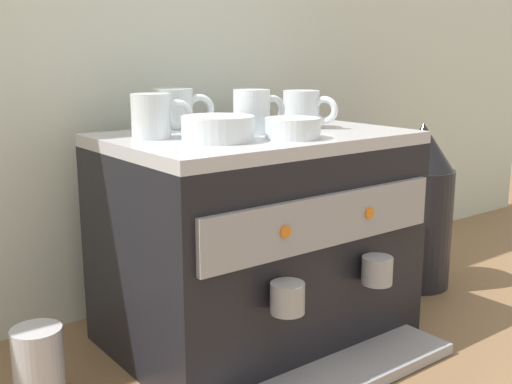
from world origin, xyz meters
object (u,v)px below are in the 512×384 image
Objects in this scene: ceramic_cup_3 at (254,112)px; ceramic_bowl_1 at (291,129)px; ceramic_cup_1 at (176,110)px; ceramic_cup_2 at (153,116)px; coffee_grinder at (419,207)px; ceramic_bowl_0 at (218,129)px; milk_pitcher at (39,365)px; espresso_machine at (258,238)px; ceramic_cup_0 at (303,109)px.

ceramic_bowl_1 is (0.00, -0.10, -0.02)m from ceramic_cup_3.
ceramic_cup_1 is 0.11m from ceramic_cup_2.
coffee_grinder is at bearing -5.41° from ceramic_cup_2.
ceramic_bowl_0 is 0.97× the size of milk_pitcher.
ceramic_bowl_0 is (-0.12, -0.05, 0.23)m from espresso_machine.
ceramic_cup_0 is 1.08× the size of ceramic_bowl_1.
ceramic_cup_1 reaches higher than coffee_grinder.
milk_pitcher is (-0.31, 0.07, -0.36)m from ceramic_bowl_0.
ceramic_bowl_0 is at bearing -53.73° from ceramic_cup_2.
ceramic_cup_3 reaches higher than ceramic_cup_0.
ceramic_cup_3 is 0.28× the size of coffee_grinder.
milk_pitcher is (-0.43, 0.12, -0.36)m from ceramic_bowl_1.
ceramic_cup_3 reaches higher than milk_pitcher.
coffee_grinder is at bearing -1.63° from ceramic_cup_3.
espresso_machine is 0.48m from coffee_grinder.
milk_pitcher is (-0.42, 0.02, -0.38)m from ceramic_cup_3.
ceramic_bowl_0 is 0.48m from milk_pitcher.
milk_pitcher is (-0.55, 0.01, -0.38)m from ceramic_cup_0.
ceramic_bowl_0 is at bearing -11.88° from milk_pitcher.
milk_pitcher is at bearing 168.12° from ceramic_bowl_0.
espresso_machine is at bearing 87.16° from ceramic_bowl_1.
ceramic_cup_3 is (-0.13, -0.01, 0.00)m from ceramic_cup_0.
ceramic_cup_3 is at bearing -176.19° from ceramic_cup_0.
milk_pitcher is at bearing 177.42° from ceramic_cup_3.
ceramic_cup_1 is (-0.23, 0.11, 0.00)m from ceramic_cup_0.
coffee_grinder is 3.11× the size of milk_pitcher.
ceramic_bowl_1 is at bearing -87.14° from ceramic_cup_3.
ceramic_cup_0 is 0.25m from ceramic_cup_1.
espresso_machine is 4.49× the size of ceramic_bowl_0.
espresso_machine is at bearing 21.11° from ceramic_bowl_0.
ceramic_cup_3 is at bearing -2.58° from milk_pitcher.
ceramic_bowl_0 is 0.64m from coffee_grinder.
ceramic_cup_0 is 0.13m from ceramic_cup_3.
ceramic_cup_0 is (0.12, 0.01, 0.24)m from espresso_machine.
ceramic_bowl_0 is at bearing -176.92° from coffee_grinder.
ceramic_cup_0 reaches higher than espresso_machine.
ceramic_bowl_1 is at bearing -65.88° from ceramic_cup_1.
ceramic_bowl_1 is at bearing -139.42° from ceramic_cup_0.
espresso_machine is 1.40× the size of coffee_grinder.
espresso_machine reaches higher than milk_pitcher.
ceramic_cup_3 is 0.12m from ceramic_bowl_0.
ceramic_cup_1 is 0.52m from milk_pitcher.
ceramic_cup_1 reaches higher than ceramic_cup_0.
espresso_machine is at bearing -176.25° from ceramic_cup_0.
ceramic_cup_0 is at bearing -1.06° from milk_pitcher.
ceramic_bowl_1 is at bearing -169.99° from coffee_grinder.
espresso_machine is at bearing -14.29° from ceramic_cup_2.
ceramic_cup_0 reaches higher than milk_pitcher.
ceramic_cup_0 is at bearing 176.39° from coffee_grinder.
ceramic_cup_0 is 0.95× the size of ceramic_cup_3.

